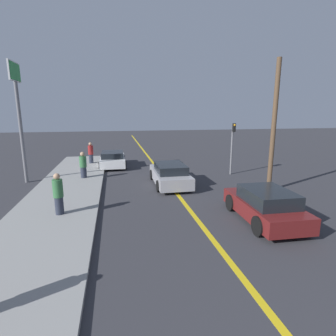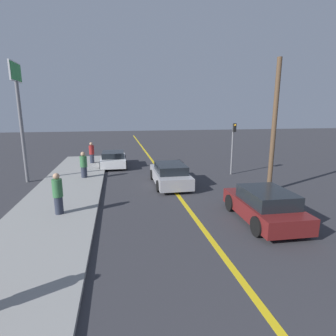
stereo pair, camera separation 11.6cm
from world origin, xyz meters
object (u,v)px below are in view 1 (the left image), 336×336
object	(u,v)px
pedestrian_mid_group	(58,194)
roadside_sign	(17,98)
car_far_distant	(113,159)
traffic_light	(232,143)
utility_pole	(274,127)
car_near_right_lane	(265,205)
pedestrian_far_standing	(83,165)
car_ahead_center	(170,174)
pedestrian_by_sign	(91,153)

from	to	relation	value
pedestrian_mid_group	roadside_sign	bearing A→B (deg)	116.36
pedestrian_mid_group	roadside_sign	distance (m)	7.85
car_far_distant	traffic_light	world-z (taller)	traffic_light
roadside_sign	utility_pole	xyz separation A→B (m)	(13.30, -4.45, -1.54)
roadside_sign	car_near_right_lane	bearing A→B (deg)	-36.49
car_near_right_lane	pedestrian_far_standing	distance (m)	10.97
car_near_right_lane	car_ahead_center	distance (m)	6.33
pedestrian_far_standing	traffic_light	distance (m)	9.70
car_near_right_lane	car_ahead_center	xyz separation A→B (m)	(-2.52, 5.80, -0.02)
car_near_right_lane	car_far_distant	bearing A→B (deg)	118.35
car_near_right_lane	traffic_light	distance (m)	7.91
car_far_distant	traffic_light	xyz separation A→B (m)	(7.85, -4.22, 1.56)
car_ahead_center	roadside_sign	xyz separation A→B (m)	(-8.33, 2.23, 4.31)
car_near_right_lane	pedestrian_mid_group	distance (m)	8.09
utility_pole	pedestrian_mid_group	bearing A→B (deg)	-170.97
pedestrian_far_standing	pedestrian_by_sign	size ratio (longest dim) A/B	0.97
car_near_right_lane	utility_pole	bearing A→B (deg)	57.69
car_ahead_center	pedestrian_far_standing	size ratio (longest dim) A/B	2.66
pedestrian_mid_group	pedestrian_by_sign	distance (m)	10.84
roadside_sign	pedestrian_far_standing	bearing A→B (deg)	-1.29
pedestrian_by_sign	roadside_sign	distance (m)	7.05
pedestrian_far_standing	utility_pole	distance (m)	11.18
car_ahead_center	pedestrian_mid_group	xyz separation A→B (m)	(-5.32, -3.86, 0.36)
car_ahead_center	traffic_light	size ratio (longest dim) A/B	1.25
traffic_light	car_far_distant	bearing A→B (deg)	151.73
car_near_right_lane	pedestrian_by_sign	xyz separation A→B (m)	(-7.47, 12.78, 0.34)
pedestrian_mid_group	traffic_light	xyz separation A→B (m)	(9.91, 5.54, 1.17)
utility_pole	car_far_distant	bearing A→B (deg)	135.38
car_far_distant	traffic_light	bearing A→B (deg)	-27.86
car_far_distant	utility_pole	size ratio (longest dim) A/B	0.58
car_far_distant	pedestrian_far_standing	distance (m)	4.16
car_near_right_lane	car_far_distant	xyz separation A→B (m)	(-5.78, 11.71, -0.05)
car_ahead_center	car_far_distant	bearing A→B (deg)	119.43
pedestrian_far_standing	utility_pole	bearing A→B (deg)	-23.64
car_far_distant	utility_pole	world-z (taller)	utility_pole
car_far_distant	roadside_sign	xyz separation A→B (m)	(-5.07, -3.68, 4.34)
car_near_right_lane	utility_pole	distance (m)	5.14
traffic_light	roadside_sign	xyz separation A→B (m)	(-12.92, 0.54, 2.78)
car_far_distant	pedestrian_mid_group	distance (m)	9.98
car_ahead_center	pedestrian_by_sign	size ratio (longest dim) A/B	2.59
pedestrian_by_sign	utility_pole	xyz separation A→B (m)	(9.92, -9.20, 2.41)
roadside_sign	utility_pole	size ratio (longest dim) A/B	1.02
pedestrian_mid_group	utility_pole	distance (m)	10.69
car_near_right_lane	utility_pole	size ratio (longest dim) A/B	0.58
pedestrian_mid_group	pedestrian_by_sign	world-z (taller)	pedestrian_mid_group
pedestrian_by_sign	utility_pole	bearing A→B (deg)	-42.84
pedestrian_far_standing	utility_pole	world-z (taller)	utility_pole
car_ahead_center	utility_pole	size ratio (longest dim) A/B	0.64
car_ahead_center	pedestrian_far_standing	bearing A→B (deg)	157.30
car_near_right_lane	car_ahead_center	world-z (taller)	car_near_right_lane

